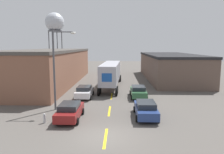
{
  "coord_description": "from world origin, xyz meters",
  "views": [
    {
      "loc": [
        0.94,
        -15.19,
        6.57
      ],
      "look_at": [
        0.04,
        13.34,
        2.5
      ],
      "focal_mm": 35.0,
      "sensor_mm": 36.0,
      "label": 1
    }
  ],
  "objects_px": {
    "parked_car_left_far": "(84,92)",
    "water_tower": "(55,23)",
    "semi_truck": "(111,72)",
    "fire_hydrant": "(44,118)",
    "street_lamp": "(57,65)",
    "parked_car_right_near": "(146,109)",
    "parked_car_right_mid": "(138,91)",
    "parked_car_left_near": "(70,111)"
  },
  "relations": [
    {
      "from": "semi_truck",
      "to": "street_lamp",
      "type": "distance_m",
      "value": 14.01
    },
    {
      "from": "parked_car_right_mid",
      "to": "semi_truck",
      "type": "bearing_deg",
      "value": 117.45
    },
    {
      "from": "parked_car_left_far",
      "to": "water_tower",
      "type": "distance_m",
      "value": 48.54
    },
    {
      "from": "parked_car_left_near",
      "to": "fire_hydrant",
      "type": "bearing_deg",
      "value": -152.11
    },
    {
      "from": "parked_car_right_mid",
      "to": "fire_hydrant",
      "type": "xyz_separation_m",
      "value": [
        -8.88,
        -9.7,
        -0.36
      ]
    },
    {
      "from": "water_tower",
      "to": "fire_hydrant",
      "type": "bearing_deg",
      "value": -75.0
    },
    {
      "from": "parked_car_right_near",
      "to": "street_lamp",
      "type": "xyz_separation_m",
      "value": [
        -8.82,
        2.16,
        3.9
      ]
    },
    {
      "from": "street_lamp",
      "to": "parked_car_right_near",
      "type": "bearing_deg",
      "value": -13.75
    },
    {
      "from": "parked_car_right_mid",
      "to": "street_lamp",
      "type": "height_order",
      "value": "street_lamp"
    },
    {
      "from": "parked_car_right_mid",
      "to": "parked_car_left_near",
      "type": "distance_m",
      "value": 11.08
    },
    {
      "from": "parked_car_left_near",
      "to": "parked_car_left_far",
      "type": "bearing_deg",
      "value": 90.0
    },
    {
      "from": "parked_car_left_near",
      "to": "water_tower",
      "type": "xyz_separation_m",
      "value": [
        -16.24,
        52.21,
        13.15
      ]
    },
    {
      "from": "parked_car_right_mid",
      "to": "fire_hydrant",
      "type": "height_order",
      "value": "parked_car_right_mid"
    },
    {
      "from": "parked_car_left_far",
      "to": "parked_car_right_mid",
      "type": "height_order",
      "value": "same"
    },
    {
      "from": "parked_car_left_near",
      "to": "fire_hydrant",
      "type": "distance_m",
      "value": 2.26
    },
    {
      "from": "parked_car_left_far",
      "to": "fire_hydrant",
      "type": "bearing_deg",
      "value": -101.8
    },
    {
      "from": "parked_car_left_far",
      "to": "street_lamp",
      "type": "xyz_separation_m",
      "value": [
        -1.91,
        -5.44,
        3.9
      ]
    },
    {
      "from": "parked_car_left_far",
      "to": "parked_car_right_near",
      "type": "height_order",
      "value": "same"
    },
    {
      "from": "semi_truck",
      "to": "fire_hydrant",
      "type": "relative_size",
      "value": 17.57
    },
    {
      "from": "semi_truck",
      "to": "parked_car_left_near",
      "type": "xyz_separation_m",
      "value": [
        -3.2,
        -15.8,
        -1.6
      ]
    },
    {
      "from": "semi_truck",
      "to": "street_lamp",
      "type": "bearing_deg",
      "value": -109.04
    },
    {
      "from": "parked_car_right_near",
      "to": "water_tower",
      "type": "bearing_deg",
      "value": 114.24
    },
    {
      "from": "parked_car_left_near",
      "to": "water_tower",
      "type": "distance_m",
      "value": 56.24
    },
    {
      "from": "parked_car_left_near",
      "to": "street_lamp",
      "type": "bearing_deg",
      "value": 122.85
    },
    {
      "from": "semi_truck",
      "to": "water_tower",
      "type": "bearing_deg",
      "value": 120.75
    },
    {
      "from": "parked_car_right_mid",
      "to": "water_tower",
      "type": "bearing_deg",
      "value": 117.99
    },
    {
      "from": "street_lamp",
      "to": "parked_car_right_mid",
      "type": "bearing_deg",
      "value": 32.89
    },
    {
      "from": "water_tower",
      "to": "parked_car_left_far",
      "type": "bearing_deg",
      "value": -69.66
    },
    {
      "from": "parked_car_left_far",
      "to": "street_lamp",
      "type": "relative_size",
      "value": 0.56
    },
    {
      "from": "parked_car_left_near",
      "to": "parked_car_right_near",
      "type": "bearing_deg",
      "value": 6.59
    },
    {
      "from": "parked_car_left_far",
      "to": "parked_car_right_near",
      "type": "relative_size",
      "value": 1.0
    },
    {
      "from": "semi_truck",
      "to": "parked_car_right_mid",
      "type": "height_order",
      "value": "semi_truck"
    },
    {
      "from": "semi_truck",
      "to": "fire_hydrant",
      "type": "distance_m",
      "value": 17.73
    },
    {
      "from": "parked_car_right_near",
      "to": "fire_hydrant",
      "type": "relative_size",
      "value": 5.37
    },
    {
      "from": "parked_car_left_far",
      "to": "water_tower",
      "type": "height_order",
      "value": "water_tower"
    },
    {
      "from": "street_lamp",
      "to": "fire_hydrant",
      "type": "height_order",
      "value": "street_lamp"
    },
    {
      "from": "parked_car_left_far",
      "to": "parked_car_right_mid",
      "type": "bearing_deg",
      "value": 2.14
    },
    {
      "from": "parked_car_left_near",
      "to": "water_tower",
      "type": "relative_size",
      "value": 0.26
    },
    {
      "from": "parked_car_right_mid",
      "to": "fire_hydrant",
      "type": "relative_size",
      "value": 5.37
    },
    {
      "from": "parked_car_left_far",
      "to": "fire_hydrant",
      "type": "relative_size",
      "value": 5.37
    },
    {
      "from": "fire_hydrant",
      "to": "parked_car_right_mid",
      "type": "bearing_deg",
      "value": 47.53
    },
    {
      "from": "semi_truck",
      "to": "parked_car_left_near",
      "type": "relative_size",
      "value": 3.27
    }
  ]
}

